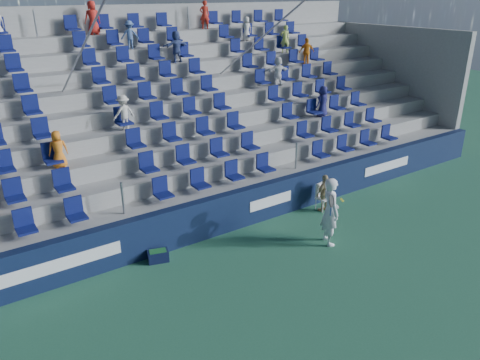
% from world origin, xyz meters
% --- Properties ---
extents(ground, '(70.00, 70.00, 0.00)m').
position_xyz_m(ground, '(0.00, 0.00, 0.00)').
color(ground, '#2E6B4B').
rests_on(ground, ground).
extents(sponsor_wall, '(24.00, 0.32, 1.20)m').
position_xyz_m(sponsor_wall, '(0.00, 3.15, 0.60)').
color(sponsor_wall, '#101C3C').
rests_on(sponsor_wall, ground).
extents(grandstand, '(24.00, 8.17, 6.63)m').
position_xyz_m(grandstand, '(0.00, 8.24, 2.14)').
color(grandstand, '#9A9A95').
rests_on(grandstand, ground).
extents(tennis_player, '(0.75, 0.85, 1.99)m').
position_xyz_m(tennis_player, '(1.94, 0.88, 1.00)').
color(tennis_player, white).
rests_on(tennis_player, ground).
extents(line_judge_chair, '(0.46, 0.47, 0.90)m').
position_xyz_m(line_judge_chair, '(3.33, 2.64, 0.51)').
color(line_judge_chair, white).
rests_on(line_judge_chair, ground).
extents(line_judge, '(0.76, 0.37, 1.25)m').
position_xyz_m(line_judge, '(3.33, 2.50, 0.63)').
color(line_judge, tan).
rests_on(line_judge, ground).
extents(ball_bin, '(0.62, 0.49, 0.30)m').
position_xyz_m(ball_bin, '(-2.49, 2.75, 0.17)').
color(ball_bin, '#0E1534').
rests_on(ball_bin, ground).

